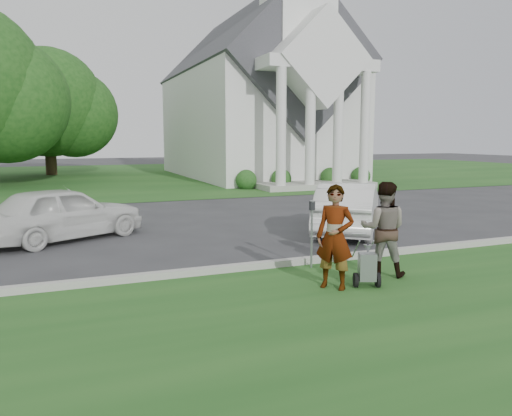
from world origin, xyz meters
TOP-DOWN VIEW (x-y plane):
  - ground at (0.00, 0.00)m, footprint 120.00×120.00m
  - grass_strip at (0.00, -3.00)m, footprint 80.00×7.00m
  - church_lawn at (0.00, 27.00)m, footprint 80.00×30.00m
  - curb at (0.00, 0.55)m, footprint 80.00×0.18m
  - church at (9.00, 23.11)m, footprint 9.19×19.00m
  - tree_back at (-4.01, 29.99)m, footprint 9.61×7.60m
  - striping_cart at (1.39, -1.29)m, footprint 0.68×0.97m
  - person_left at (0.80, -1.15)m, footprint 0.77×0.79m
  - person_right at (2.10, -0.75)m, footprint 1.11×1.07m
  - parking_meter_near at (1.10, 0.24)m, footprint 0.10×0.09m
  - car_b at (-3.54, 5.12)m, footprint 4.45×3.43m
  - car_d at (3.88, 3.30)m, footprint 3.78×4.30m

SIDE VIEW (x-z plane):
  - ground at x=0.00m, z-range 0.00..0.00m
  - grass_strip at x=0.00m, z-range 0.00..0.01m
  - church_lawn at x=0.00m, z-range 0.00..0.01m
  - curb at x=0.00m, z-range 0.00..0.15m
  - striping_cart at x=1.39m, z-range -0.06..0.78m
  - car_d at x=3.88m, z-range 0.00..1.41m
  - car_b at x=-3.54m, z-range 0.00..1.42m
  - parking_meter_near at x=1.10m, z-range 0.18..1.57m
  - person_right at x=2.10m, z-range 0.00..1.80m
  - person_left at x=0.80m, z-range 0.00..1.83m
  - tree_back at x=-4.01m, z-range 0.28..9.17m
  - church at x=9.00m, z-range -6.11..17.99m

